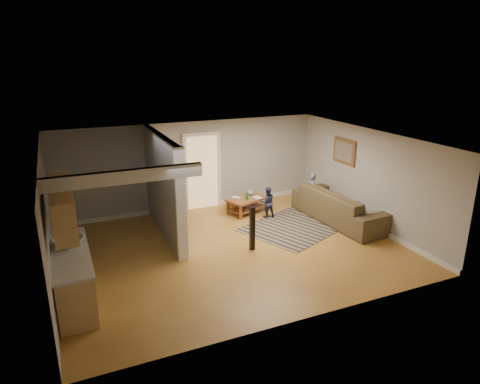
% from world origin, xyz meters
% --- Properties ---
extents(ground, '(7.50, 7.50, 0.00)m').
position_xyz_m(ground, '(0.00, 0.00, 0.00)').
color(ground, '#966226').
rests_on(ground, ground).
extents(room_shell, '(7.54, 6.02, 2.52)m').
position_xyz_m(room_shell, '(-1.07, 0.43, 1.46)').
color(room_shell, '#A9A6A2').
rests_on(room_shell, ground).
extents(area_rug, '(3.24, 2.85, 0.01)m').
position_xyz_m(area_rug, '(2.07, 0.60, 0.01)').
color(area_rug, black).
rests_on(area_rug, ground).
extents(sofa, '(1.34, 2.99, 0.85)m').
position_xyz_m(sofa, '(3.30, 0.45, 0.00)').
color(sofa, '#4C3E26').
rests_on(sofa, ground).
extents(coffee_table, '(1.28, 1.00, 0.67)m').
position_xyz_m(coffee_table, '(1.29, 2.01, 0.35)').
color(coffee_table, brown).
rests_on(coffee_table, ground).
extents(tv_console, '(0.61, 1.23, 1.01)m').
position_xyz_m(tv_console, '(-0.94, 1.93, 0.67)').
color(tv_console, brown).
rests_on(tv_console, ground).
extents(speaker_left, '(0.10, 0.10, 1.03)m').
position_xyz_m(speaker_left, '(0.40, -0.20, 0.51)').
color(speaker_left, black).
rests_on(speaker_left, ground).
extents(speaker_right, '(0.09, 0.09, 0.90)m').
position_xyz_m(speaker_right, '(-1.00, 1.40, 0.45)').
color(speaker_right, black).
rests_on(speaker_right, ground).
extents(toy_basket, '(0.50, 0.50, 0.45)m').
position_xyz_m(toy_basket, '(1.08, 2.29, 0.18)').
color(toy_basket, '#997142').
rests_on(toy_basket, ground).
extents(child, '(0.36, 0.46, 1.12)m').
position_xyz_m(child, '(3.00, 1.42, 0.00)').
color(child, slate).
rests_on(child, ground).
extents(toddler, '(0.46, 0.38, 0.86)m').
position_xyz_m(toddler, '(1.65, 1.48, 0.00)').
color(toddler, '#212446').
rests_on(toddler, ground).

